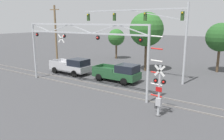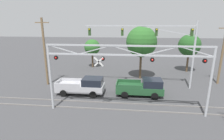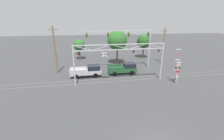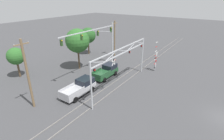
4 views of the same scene
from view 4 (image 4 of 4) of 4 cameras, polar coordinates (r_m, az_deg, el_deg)
rail_track_near at (r=27.41m, az=2.65°, el=-5.16°), size 80.00×0.08×0.10m
rail_track_far at (r=28.09m, az=0.14°, el=-4.39°), size 80.00×0.08×0.10m
crossing_gantry at (r=25.43m, az=3.36°, el=3.75°), size 14.38×0.26×6.27m
crossing_signal_mast at (r=33.18m, az=13.98°, el=2.80°), size 1.20×0.35×5.57m
traffic_signal_span at (r=32.30m, az=-3.48°, el=10.38°), size 13.39×0.39×8.34m
pickup_truck_lead at (r=30.23m, az=-1.89°, el=-0.40°), size 5.25×2.35×1.97m
pickup_truck_following at (r=25.40m, az=-10.39°, el=-5.61°), size 5.49×2.35×1.97m
utility_pole_left at (r=22.79m, az=-25.84°, el=-1.26°), size 1.80×0.28×8.71m
utility_pole_right at (r=40.34m, az=0.88°, el=10.37°), size 1.80×0.28×8.02m
background_tree_beyond_span at (r=33.23m, az=-28.91°, el=3.94°), size 2.89×2.89×5.20m
background_tree_far_left_verge at (r=41.90m, az=-7.85°, el=11.11°), size 3.61×3.61×6.31m
background_tree_far_right_verge at (r=32.88m, az=-11.23°, el=9.33°), size 4.39×4.39×7.66m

